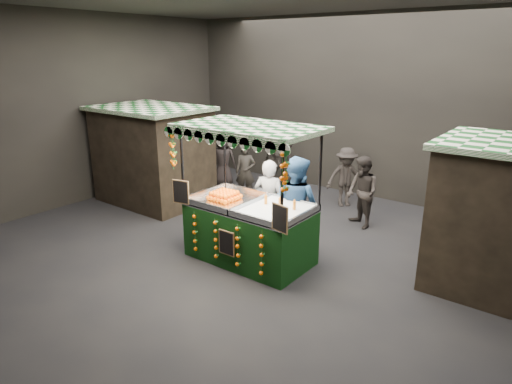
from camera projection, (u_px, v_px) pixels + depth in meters
The scene contains 13 objects.
ground at pixel (260, 254), 9.15m from camera, with size 12.00×12.00×0.00m, color black.
market_hall at pixel (261, 86), 8.12m from camera, with size 12.10×10.10×5.05m.
neighbour_stall_left at pixel (153, 155), 12.05m from camera, with size 3.00×2.20×2.60m.
juice_stall at pixel (249, 221), 8.65m from camera, with size 2.79×1.64×2.70m.
vendor_grey at pixel (269, 202), 9.47m from camera, with size 0.77×0.60×1.84m.
vendor_blue at pixel (296, 206), 8.94m from camera, with size 1.05×0.84×2.04m.
shopper_0 at pixel (246, 172), 12.37m from camera, with size 0.68×0.59×1.56m.
shopper_1 at pixel (362, 192), 10.34m from camera, with size 1.04×0.99×1.70m.
shopper_2 at pixel (274, 163), 12.83m from camera, with size 1.13×0.97×1.82m.
shopper_3 at pixel (346, 177), 11.79m from camera, with size 1.15×1.14×1.59m.
shopper_4 at pixel (223, 161), 13.58m from camera, with size 0.92×0.85×1.58m.
shopper_5 at pixel (501, 221), 8.30m from camera, with size 1.67×1.68×1.94m.
shopper_6 at pixel (286, 166), 12.77m from camera, with size 0.62×0.71×1.64m.
Camera 1 is at (4.99, -6.66, 4.00)m, focal length 31.19 mm.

